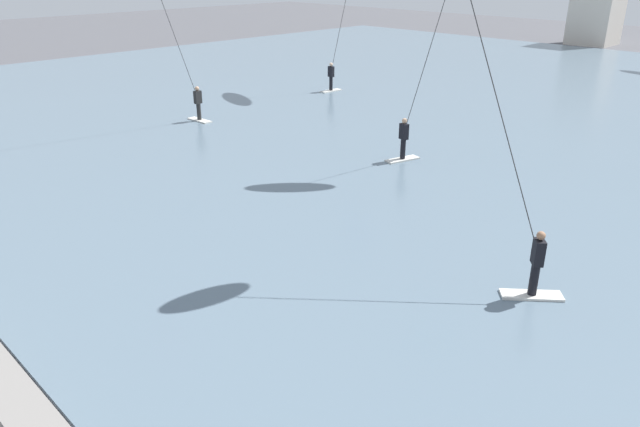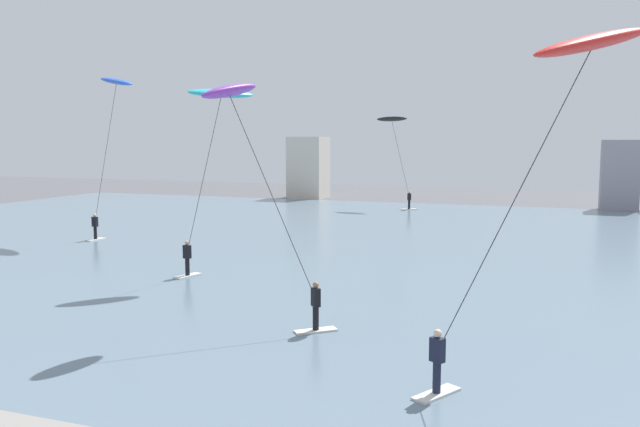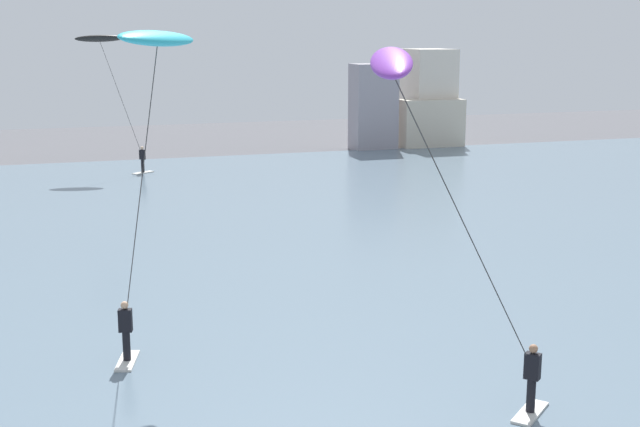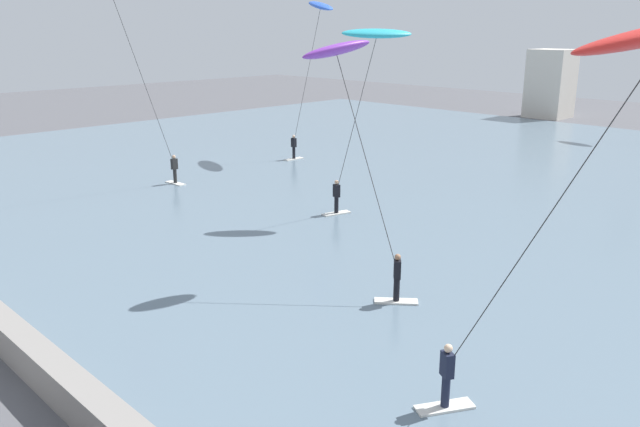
{
  "view_description": "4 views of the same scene",
  "coord_description": "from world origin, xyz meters",
  "px_view_note": "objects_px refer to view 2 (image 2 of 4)",
  "views": [
    {
      "loc": [
        5.86,
        2.71,
        7.28
      ],
      "look_at": [
        -2.59,
        11.09,
        2.17
      ],
      "focal_mm": 33.43,
      "sensor_mm": 36.0,
      "label": 1
    },
    {
      "loc": [
        7.79,
        -4.39,
        6.3
      ],
      "look_at": [
        -0.16,
        17.86,
        3.55
      ],
      "focal_mm": 35.89,
      "sensor_mm": 36.0,
      "label": 2
    },
    {
      "loc": [
        -9.07,
        -1.17,
        8.52
      ],
      "look_at": [
        -3.36,
        16.82,
        4.52
      ],
      "focal_mm": 48.25,
      "sensor_mm": 36.0,
      "label": 3
    },
    {
      "loc": [
        12.6,
        -0.52,
        8.64
      ],
      "look_at": [
        -3.13,
        15.04,
        2.14
      ],
      "focal_mm": 35.79,
      "sensor_mm": 36.0,
      "label": 4
    }
  ],
  "objects_px": {
    "kitesurfer_purple": "(241,121)",
    "kitesurfer_red": "(578,72)",
    "kitesurfer_black": "(394,128)",
    "kitesurfer_blue": "(115,92)",
    "kitesurfer_cyan": "(218,111)"
  },
  "relations": [
    {
      "from": "kitesurfer_blue",
      "to": "kitesurfer_red",
      "type": "xyz_separation_m",
      "value": [
        26.6,
        -17.96,
        -1.44
      ]
    },
    {
      "from": "kitesurfer_purple",
      "to": "kitesurfer_cyan",
      "type": "relative_size",
      "value": 0.97
    },
    {
      "from": "kitesurfer_purple",
      "to": "kitesurfer_red",
      "type": "relative_size",
      "value": 0.92
    },
    {
      "from": "kitesurfer_blue",
      "to": "kitesurfer_red",
      "type": "bearing_deg",
      "value": -34.03
    },
    {
      "from": "kitesurfer_blue",
      "to": "kitesurfer_cyan",
      "type": "bearing_deg",
      "value": -35.18
    },
    {
      "from": "kitesurfer_black",
      "to": "kitesurfer_purple",
      "type": "xyz_separation_m",
      "value": [
        3.61,
        -37.8,
        -0.4
      ]
    },
    {
      "from": "kitesurfer_blue",
      "to": "kitesurfer_cyan",
      "type": "xyz_separation_m",
      "value": [
        11.89,
        -8.38,
        -1.71
      ]
    },
    {
      "from": "kitesurfer_black",
      "to": "kitesurfer_purple",
      "type": "bearing_deg",
      "value": -84.55
    },
    {
      "from": "kitesurfer_black",
      "to": "kitesurfer_blue",
      "type": "xyz_separation_m",
      "value": [
        -12.69,
        -22.95,
        1.98
      ]
    },
    {
      "from": "kitesurfer_black",
      "to": "kitesurfer_purple",
      "type": "height_order",
      "value": "kitesurfer_black"
    },
    {
      "from": "kitesurfer_purple",
      "to": "kitesurfer_black",
      "type": "bearing_deg",
      "value": 95.45
    },
    {
      "from": "kitesurfer_black",
      "to": "kitesurfer_cyan",
      "type": "xyz_separation_m",
      "value": [
        -0.81,
        -31.33,
        0.27
      ]
    },
    {
      "from": "kitesurfer_purple",
      "to": "kitesurfer_red",
      "type": "xyz_separation_m",
      "value": [
        10.3,
        -3.11,
        0.94
      ]
    },
    {
      "from": "kitesurfer_black",
      "to": "kitesurfer_blue",
      "type": "distance_m",
      "value": 26.3
    },
    {
      "from": "kitesurfer_blue",
      "to": "kitesurfer_cyan",
      "type": "relative_size",
      "value": 1.21
    }
  ]
}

